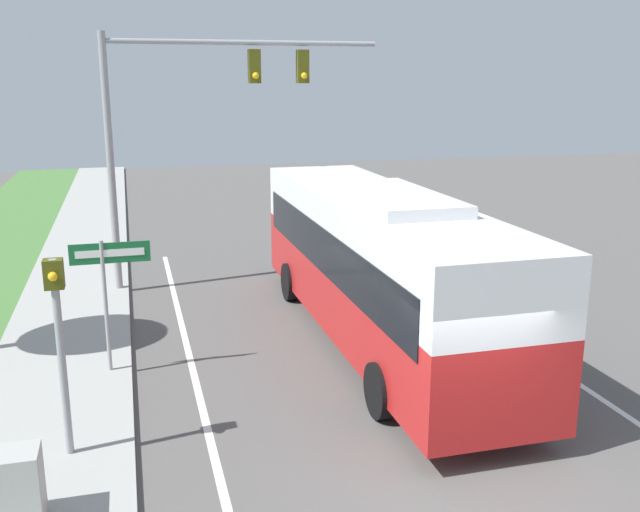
{
  "coord_description": "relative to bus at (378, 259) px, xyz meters",
  "views": [
    {
      "loc": [
        -4.65,
        -8.56,
        5.79
      ],
      "look_at": [
        -0.47,
        6.77,
        1.81
      ],
      "focal_mm": 40.0,
      "sensor_mm": 36.0,
      "label": 1
    }
  ],
  "objects": [
    {
      "name": "bus",
      "position": [
        0.0,
        0.0,
        0.0
      ],
      "size": [
        2.66,
        11.42,
        3.54
      ],
      "color": "red",
      "rests_on": "ground_plane"
    },
    {
      "name": "street_sign",
      "position": [
        -5.7,
        -0.41,
        0.05
      ],
      "size": [
        1.52,
        0.08,
        2.77
      ],
      "color": "#939399",
      "rests_on": "ground_plane"
    },
    {
      "name": "utility_cabinet",
      "position": [
        -6.94,
        -5.35,
        -1.3
      ],
      "size": [
        0.79,
        0.59,
        1.02
      ],
      "color": "#A8A8A3",
      "rests_on": "sidewalk"
    },
    {
      "name": "pedestrian_signal",
      "position": [
        -6.34,
        -3.63,
        0.26
      ],
      "size": [
        0.28,
        0.34,
        3.23
      ],
      "color": "#939399",
      "rests_on": "ground_plane"
    },
    {
      "name": "signal_gantry",
      "position": [
        -3.38,
        5.51,
        3.09
      ],
      "size": [
        7.5,
        0.41,
        6.97
      ],
      "color": "#939399",
      "rests_on": "ground_plane"
    },
    {
      "name": "ground_plane",
      "position": [
        -0.57,
        -5.76,
        -1.93
      ],
      "size": [
        80.0,
        80.0,
        0.0
      ],
      "primitive_type": "plane",
      "color": "#565451"
    }
  ]
}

